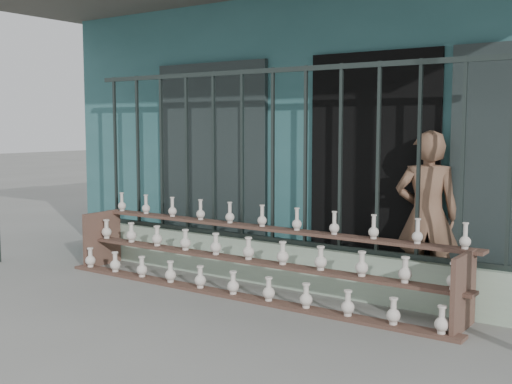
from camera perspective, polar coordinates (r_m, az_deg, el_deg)
The scene contains 6 objects.
ground at distance 5.83m, azimuth -5.77°, elevation -10.68°, with size 60.00×60.00×0.00m, color slate.
workshop_building at distance 9.20m, azimuth 11.75°, elevation 5.57°, with size 7.40×6.60×3.21m.
parapet_wall at distance 6.77m, azimuth 1.47°, elevation -6.32°, with size 5.00×0.20×0.45m, color #A5C0A4.
security_fence at distance 6.63m, azimuth 1.50°, elevation 3.22°, with size 5.00×0.04×1.80m.
shelf_rack at distance 6.43m, azimuth -0.78°, elevation -5.77°, with size 4.50×0.68×0.85m.
elderly_woman at distance 6.27m, azimuth 14.95°, elevation -2.10°, with size 0.59×0.39×1.62m, color brown.
Camera 1 is at (3.67, -4.21, 1.67)m, focal length 45.00 mm.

